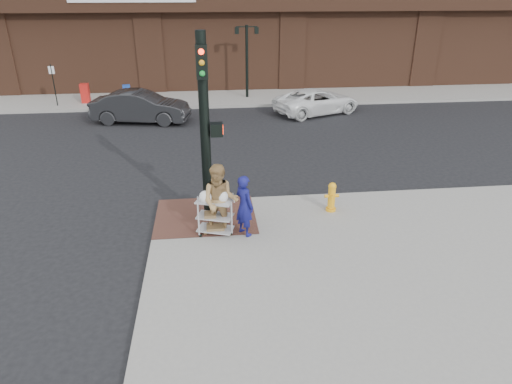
{
  "coord_description": "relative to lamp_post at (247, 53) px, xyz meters",
  "views": [
    {
      "loc": [
        -0.45,
        -10.69,
        6.09
      ],
      "look_at": [
        0.74,
        -0.04,
        1.25
      ],
      "focal_mm": 32.0,
      "sensor_mm": 36.0,
      "label": 1
    }
  ],
  "objects": [
    {
      "name": "lamp_post",
      "position": [
        0.0,
        0.0,
        0.0
      ],
      "size": [
        1.32,
        0.22,
        4.0
      ],
      "color": "black",
      "rests_on": "sidewalk_far"
    },
    {
      "name": "brick_curb_ramp",
      "position": [
        -2.6,
        -15.1,
        -2.46
      ],
      "size": [
        2.8,
        2.4,
        0.01
      ],
      "primitive_type": "cube",
      "color": "#542D27",
      "rests_on": "sidewalk_near"
    },
    {
      "name": "parking_sign",
      "position": [
        -10.5,
        -1.0,
        -1.37
      ],
      "size": [
        0.05,
        0.05,
        2.2
      ],
      "primitive_type": "cylinder",
      "color": "black",
      "rests_on": "sidewalk_far"
    },
    {
      "name": "pedestrian_tan",
      "position": [
        -2.2,
        -16.22,
        -1.49
      ],
      "size": [
        1.05,
        0.88,
        1.95
      ],
      "primitive_type": "imported",
      "rotation": [
        0.0,
        0.0,
        -0.16
      ],
      "color": "#A47F4D",
      "rests_on": "sidewalk_near"
    },
    {
      "name": "ground",
      "position": [
        -2.0,
        -16.0,
        -2.62
      ],
      "size": [
        220.0,
        220.0,
        0.0
      ],
      "primitive_type": "plane",
      "color": "black",
      "rests_on": "ground"
    },
    {
      "name": "minivan_white",
      "position": [
        3.32,
        -3.64,
        -1.98
      ],
      "size": [
        5.06,
        3.7,
        1.28
      ],
      "primitive_type": "imported",
      "rotation": [
        0.0,
        0.0,
        1.96
      ],
      "color": "white",
      "rests_on": "ground"
    },
    {
      "name": "sidewalk_far",
      "position": [
        10.5,
        16.0,
        -2.54
      ],
      "size": [
        65.0,
        36.0,
        0.15
      ],
      "primitive_type": "cube",
      "color": "gray",
      "rests_on": "ground"
    },
    {
      "name": "fire_hydrant",
      "position": [
        1.02,
        -15.15,
        -2.02
      ],
      "size": [
        0.41,
        0.29,
        0.88
      ],
      "color": "#FFAB15",
      "rests_on": "sidewalk_near"
    },
    {
      "name": "traffic_signal_pole",
      "position": [
        -2.48,
        -15.23,
        0.21
      ],
      "size": [
        0.61,
        0.51,
        5.0
      ],
      "color": "black",
      "rests_on": "sidewalk_near"
    },
    {
      "name": "woman_blue",
      "position": [
        -1.59,
        -16.24,
        -1.64
      ],
      "size": [
        0.67,
        0.72,
        1.65
      ],
      "primitive_type": "imported",
      "rotation": [
        0.0,
        0.0,
        2.18
      ],
      "color": "navy",
      "rests_on": "sidewalk_near"
    },
    {
      "name": "newsbox_red",
      "position": [
        -9.08,
        -0.46,
        -1.94
      ],
      "size": [
        0.45,
        0.4,
        1.05
      ],
      "primitive_type": "cube",
      "rotation": [
        0.0,
        0.0,
        0.01
      ],
      "color": "red",
      "rests_on": "sidewalk_far"
    },
    {
      "name": "utility_cart",
      "position": [
        -2.34,
        -16.08,
        -1.89
      ],
      "size": [
        1.03,
        0.77,
        1.27
      ],
      "color": "#ADAEB3",
      "rests_on": "sidewalk_near"
    },
    {
      "name": "newsbox_blue",
      "position": [
        -6.8,
        -0.59,
        -1.99
      ],
      "size": [
        0.46,
        0.43,
        0.95
      ],
      "primitive_type": "cube",
      "rotation": [
        0.0,
        0.0,
        0.18
      ],
      "color": "#1C48B7",
      "rests_on": "sidewalk_far"
    },
    {
      "name": "sedan_dark",
      "position": [
        -5.61,
        -4.39,
        -1.85
      ],
      "size": [
        4.87,
        2.43,
        1.53
      ],
      "primitive_type": "imported",
      "rotation": [
        0.0,
        0.0,
        1.39
      ],
      "color": "black",
      "rests_on": "ground"
    }
  ]
}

